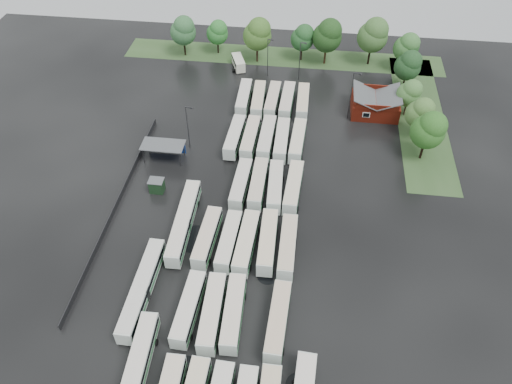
# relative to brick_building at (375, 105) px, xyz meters

# --- Properties ---
(ground) EXTENTS (160.00, 160.00, 0.00)m
(ground) POSITION_rel_brick_building_xyz_m (-24.00, -42.77, -1.87)
(ground) COLOR black
(ground) RESTS_ON ground
(brick_building) EXTENTS (10.07, 8.60, 5.39)m
(brick_building) POSITION_rel_brick_building_xyz_m (0.00, 0.00, 0.00)
(brick_building) COLOR maroon
(brick_building) RESTS_ON ground
(wash_shed) EXTENTS (8.20, 4.20, 3.58)m
(wash_shed) POSITION_rel_brick_building_xyz_m (-41.20, -20.74, 1.12)
(wash_shed) COLOR #2D2D30
(wash_shed) RESTS_ON ground
(utility_hut) EXTENTS (2.70, 2.20, 2.62)m
(utility_hut) POSITION_rel_brick_building_xyz_m (-40.20, -30.17, -0.55)
(utility_hut) COLOR black
(utility_hut) RESTS_ON ground
(grass_strip_north) EXTENTS (80.00, 10.00, 0.01)m
(grass_strip_north) POSITION_rel_brick_building_xyz_m (-22.00, 22.03, -1.86)
(grass_strip_north) COLOR #314F24
(grass_strip_north) RESTS_ON ground
(grass_strip_east) EXTENTS (10.00, 50.00, 0.01)m
(grass_strip_east) POSITION_rel_brick_building_xyz_m (10.00, 0.03, -1.86)
(grass_strip_east) COLOR #314F24
(grass_strip_east) RESTS_ON ground
(west_fence) EXTENTS (0.10, 50.00, 1.20)m
(west_fence) POSITION_rel_brick_building_xyz_m (-46.20, -34.77, -1.27)
(west_fence) COLOR #2D2D30
(west_fence) RESTS_ON ground
(bus_r1c0) EXTENTS (2.92, 11.65, 3.22)m
(bus_r1c0) POSITION_rel_brick_building_xyz_m (-28.57, -55.01, -0.10)
(bus_r1c0) COLOR silver
(bus_r1c0) RESTS_ON ground
(bus_r1c1) EXTENTS (2.94, 12.08, 3.34)m
(bus_r1c1) POSITION_rel_brick_building_xyz_m (-25.12, -55.31, -0.03)
(bus_r1c1) COLOR silver
(bus_r1c1) RESTS_ON ground
(bus_r1c2) EXTENTS (2.93, 11.87, 3.28)m
(bus_r1c2) POSITION_rel_brick_building_xyz_m (-22.14, -54.93, -0.06)
(bus_r1c2) COLOR silver
(bus_r1c2) RESTS_ON ground
(bus_r1c4) EXTENTS (2.94, 11.95, 3.30)m
(bus_r1c4) POSITION_rel_brick_building_xyz_m (-15.77, -55.40, -0.05)
(bus_r1c4) COLOR silver
(bus_r1c4) RESTS_ON ground
(bus_r2c0) EXTENTS (3.00, 11.69, 3.22)m
(bus_r2c0) POSITION_rel_brick_building_xyz_m (-28.60, -41.53, -0.09)
(bus_r2c0) COLOR silver
(bus_r2c0) RESTS_ON ground
(bus_r2c1) EXTENTS (2.83, 11.51, 3.18)m
(bus_r2c1) POSITION_rel_brick_building_xyz_m (-25.00, -41.86, -0.12)
(bus_r2c1) COLOR silver
(bus_r2c1) RESTS_ON ground
(bus_r2c2) EXTENTS (3.02, 12.14, 3.36)m
(bus_r2c2) POSITION_rel_brick_building_xyz_m (-22.14, -41.89, -0.02)
(bus_r2c2) COLOR silver
(bus_r2c2) RESTS_ON ground
(bus_r2c3) EXTENTS (2.85, 12.13, 3.36)m
(bus_r2c3) POSITION_rel_brick_building_xyz_m (-18.78, -41.23, -0.02)
(bus_r2c3) COLOR silver
(bus_r2c3) RESTS_ON ground
(bus_r2c4) EXTENTS (2.57, 11.84, 3.29)m
(bus_r2c4) POSITION_rel_brick_building_xyz_m (-15.52, -41.85, -0.05)
(bus_r2c4) COLOR silver
(bus_r2c4) RESTS_ON ground
(bus_r3c1) EXTENTS (2.79, 11.50, 3.18)m
(bus_r3c1) POSITION_rel_brick_building_xyz_m (-25.08, -28.22, -0.12)
(bus_r3c1) COLOR silver
(bus_r3c1) RESTS_ON ground
(bus_r3c2) EXTENTS (2.52, 11.74, 3.27)m
(bus_r3c2) POSITION_rel_brick_building_xyz_m (-21.97, -27.87, -0.07)
(bus_r3c2) COLOR silver
(bus_r3c2) RESTS_ON ground
(bus_r3c3) EXTENTS (2.99, 11.78, 3.25)m
(bus_r3c3) POSITION_rel_brick_building_xyz_m (-18.86, -28.14, -0.08)
(bus_r3c3) COLOR silver
(bus_r3c3) RESTS_ON ground
(bus_r3c4) EXTENTS (3.07, 12.04, 3.32)m
(bus_r3c4) POSITION_rel_brick_building_xyz_m (-15.62, -28.01, -0.04)
(bus_r3c4) COLOR silver
(bus_r3c4) RESTS_ON ground
(bus_r4c0) EXTENTS (2.92, 11.80, 3.26)m
(bus_r4c0) POSITION_rel_brick_building_xyz_m (-28.35, -14.70, -0.07)
(bus_r4c0) COLOR silver
(bus_r4c0) RESTS_ON ground
(bus_r4c1) EXTENTS (2.80, 11.85, 3.28)m
(bus_r4c1) POSITION_rel_brick_building_xyz_m (-25.19, -14.62, -0.06)
(bus_r4c1) COLOR silver
(bus_r4c1) RESTS_ON ground
(bus_r4c2) EXTENTS (2.75, 12.08, 3.35)m
(bus_r4c2) POSITION_rel_brick_building_xyz_m (-21.95, -14.35, -0.02)
(bus_r4c2) COLOR silver
(bus_r4c2) RESTS_ON ground
(bus_r4c3) EXTENTS (2.59, 11.75, 3.27)m
(bus_r4c3) POSITION_rel_brick_building_xyz_m (-18.92, -14.63, -0.07)
(bus_r4c3) COLOR silver
(bus_r4c3) RESTS_ON ground
(bus_r4c4) EXTENTS (2.94, 11.80, 3.26)m
(bus_r4c4) POSITION_rel_brick_building_xyz_m (-15.76, -14.39, -0.07)
(bus_r4c4) COLOR silver
(bus_r4c4) RESTS_ON ground
(bus_r5c0) EXTENTS (2.73, 11.70, 3.24)m
(bus_r5c0) POSITION_rel_brick_building_xyz_m (-28.56, -0.43, -0.08)
(bus_r5c0) COLOR silver
(bus_r5c0) RESTS_ON ground
(bus_r5c1) EXTENTS (2.89, 11.71, 3.24)m
(bus_r5c1) POSITION_rel_brick_building_xyz_m (-25.29, -0.79, -0.09)
(bus_r5c1) COLOR silver
(bus_r5c1) RESTS_ON ground
(bus_r5c2) EXTENTS (2.76, 11.60, 3.21)m
(bus_r5c2) POSITION_rel_brick_building_xyz_m (-22.16, -0.53, -0.10)
(bus_r5c2) COLOR silver
(bus_r5c2) RESTS_ON ground
(bus_r5c3) EXTENTS (2.83, 11.86, 3.28)m
(bus_r5c3) POSITION_rel_brick_building_xyz_m (-18.99, -0.50, -0.06)
(bus_r5c3) COLOR silver
(bus_r5c3) RESTS_ON ground
(bus_r5c4) EXTENTS (2.58, 11.53, 3.20)m
(bus_r5c4) POSITION_rel_brick_building_xyz_m (-15.58, -0.42, -0.11)
(bus_r5c4) COLOR silver
(bus_r5c4) RESTS_ON ground
(artic_bus_west_a) EXTENTS (3.15, 17.20, 3.18)m
(artic_bus_west_a) POSITION_rel_brick_building_xyz_m (-33.13, -65.64, -0.10)
(artic_bus_west_a) COLOR silver
(artic_bus_west_a) RESTS_ON ground
(artic_bus_west_b) EXTENTS (2.86, 17.69, 3.27)m
(artic_bus_west_b) POSITION_rel_brick_building_xyz_m (-33.13, -38.68, -0.05)
(artic_bus_west_b) COLOR silver
(artic_bus_west_b) RESTS_ON ground
(artic_bus_west_c) EXTENTS (2.60, 17.14, 3.18)m
(artic_bus_west_c) POSITION_rel_brick_building_xyz_m (-36.16, -52.52, -0.10)
(artic_bus_west_c) COLOR silver
(artic_bus_west_c) RESTS_ON ground
(minibus) EXTENTS (4.23, 6.50, 2.66)m
(minibus) POSITION_rel_brick_building_xyz_m (-32.21, 15.18, -0.39)
(minibus) COLOR white
(minibus) RESTS_ON ground
(tree_north_0) EXTENTS (6.35, 6.35, 10.51)m
(tree_north_0) POSITION_rel_brick_building_xyz_m (-46.48, 19.70, 4.89)
(tree_north_0) COLOR black
(tree_north_0) RESTS_ON ground
(tree_north_1) EXTENTS (5.38, 5.38, 8.92)m
(tree_north_1) POSITION_rel_brick_building_xyz_m (-38.37, 21.91, 3.87)
(tree_north_1) COLOR black
(tree_north_1) RESTS_ON ground
(tree_north_2) EXTENTS (6.95, 6.95, 11.51)m
(tree_north_2) POSITION_rel_brick_building_xyz_m (-27.88, 18.86, 5.54)
(tree_north_2) COLOR #322116
(tree_north_2) RESTS_ON ground
(tree_north_3) EXTENTS (5.73, 5.73, 9.49)m
(tree_north_3) POSITION_rel_brick_building_xyz_m (-17.05, 21.00, 4.24)
(tree_north_3) COLOR black
(tree_north_3) RESTS_ON ground
(tree_north_4) EXTENTS (7.09, 7.09, 11.75)m
(tree_north_4) POSITION_rel_brick_building_xyz_m (-11.14, 19.94, 5.69)
(tree_north_4) COLOR #371F12
(tree_north_4) RESTS_ON ground
(tree_north_5) EXTENTS (7.33, 7.33, 12.14)m
(tree_north_5) POSITION_rel_brick_building_xyz_m (-0.35, 21.05, 5.95)
(tree_north_5) COLOR black
(tree_north_5) RESTS_ON ground
(tree_north_6) EXTENTS (5.44, 5.44, 9.01)m
(tree_north_6) POSITION_rel_brick_building_xyz_m (7.84, 18.68, 3.93)
(tree_north_6) COLOR black
(tree_north_6) RESTS_ON ground
(tree_east_0) EXTENTS (6.55, 6.55, 10.84)m
(tree_east_0) POSITION_rel_brick_building_xyz_m (8.57, -14.60, 5.11)
(tree_east_0) COLOR black
(tree_east_0) RESTS_ON ground
(tree_east_1) EXTENTS (5.59, 5.59, 9.25)m
(tree_east_1) POSITION_rel_brick_building_xyz_m (7.97, -7.60, 4.09)
(tree_east_1) COLOR black
(tree_east_1) RESTS_ON ground
(tree_east_2) EXTENTS (5.22, 5.22, 8.65)m
(tree_east_2) POSITION_rel_brick_building_xyz_m (6.67, 0.02, 3.70)
(tree_east_2) COLOR #3A2C1F
(tree_east_2) RESTS_ON ground
(tree_east_3) EXTENTS (5.98, 5.98, 9.90)m
(tree_east_3) POSITION_rel_brick_building_xyz_m (7.17, 10.23, 4.50)
(tree_east_3) COLOR black
(tree_east_3) RESTS_ON ground
(tree_east_4) EXTENTS (5.95, 5.95, 9.86)m
(tree_east_4) POSITION_rel_brick_building_xyz_m (7.59, 18.89, 4.47)
(tree_east_4) COLOR black
(tree_east_4) RESTS_ON ground
(lamp_post_ne) EXTENTS (1.68, 0.33, 10.92)m
(lamp_post_ne) POSITION_rel_brick_building_xyz_m (-5.55, -2.66, 4.47)
(lamp_post_ne) COLOR #2D2D30
(lamp_post_ne) RESTS_ON ground
(lamp_post_nw) EXTENTS (1.50, 0.29, 9.73)m
(lamp_post_nw) POSITION_rel_brick_building_xyz_m (-37.00, -17.01, 3.79)
(lamp_post_nw) COLOR #2D2D30
(lamp_post_nw) RESTS_ON ground
(lamp_post_back_w) EXTENTS (1.44, 0.28, 9.36)m
(lamp_post_back_w) POSITION_rel_brick_building_xyz_m (-24.65, 12.62, 3.57)
(lamp_post_back_w) COLOR #2D2D30
(lamp_post_back_w) RESTS_ON ground
(lamp_post_back_e) EXTENTS (1.48, 0.29, 9.58)m
(lamp_post_back_e) POSITION_rel_brick_building_xyz_m (-17.09, 11.51, 3.70)
(lamp_post_back_e) COLOR #2D2D30
(lamp_post_back_e) RESTS_ON ground
(puddle_0) EXTENTS (4.55, 4.55, 0.01)m
(puddle_0) POSITION_rel_brick_building_xyz_m (-27.33, -63.51, -1.86)
(puddle_0) COLOR black
(puddle_0) RESTS_ON ground
(puddle_2) EXTENTS (6.13, 6.13, 0.01)m
(puddle_2) POSITION_rel_brick_building_xyz_m (-30.89, -40.63, -1.86)
(puddle_2) COLOR black
(puddle_2) RESTS_ON ground
(puddle_3) EXTENTS (3.20, 3.20, 0.01)m
(puddle_3) POSITION_rel_brick_building_xyz_m (-18.16, -46.72, -1.86)
(puddle_3) COLOR black
(puddle_3) RESTS_ON ground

